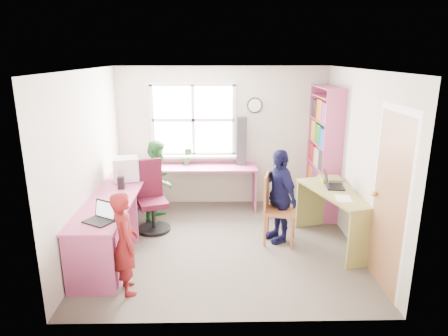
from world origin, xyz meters
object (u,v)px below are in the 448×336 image
l_desk (125,223)px  swivel_chair (152,200)px  laptop_left (101,217)px  person_red (125,243)px  right_desk (339,206)px  cd_tower (241,141)px  bookshelf (324,155)px  laptop_right (331,184)px  crt_monitor (126,169)px  wooden_chair (275,206)px  person_navy (279,196)px  person_green (159,180)px  potted_plant (187,156)px

l_desk → swivel_chair: (0.22, 0.84, 0.00)m
laptop_left → person_red: person_red is taller
right_desk → person_red: (-2.70, -1.12, 0.02)m
swivel_chair → cd_tower: (1.41, 0.98, 0.70)m
bookshelf → laptop_right: bearing=-98.0°
cd_tower → person_red: bearing=-117.4°
swivel_chair → crt_monitor: (-0.37, 0.09, 0.47)m
swivel_chair → wooden_chair: size_ratio=1.06×
person_navy → wooden_chair: bearing=-68.2°
person_green → l_desk: bearing=-179.8°
bookshelf → person_navy: bearing=-130.2°
bookshelf → cd_tower: size_ratio=2.53×
laptop_left → person_navy: 2.42m
laptop_right → person_red: size_ratio=0.30×
potted_plant → wooden_chair: bearing=-47.4°
person_green → person_navy: (1.80, -0.82, 0.02)m
right_desk → wooden_chair: size_ratio=1.48×
cd_tower → person_green: size_ratio=0.64×
laptop_right → bookshelf: bearing=-0.6°
right_desk → cd_tower: bearing=112.8°
laptop_right → cd_tower: 1.84m
l_desk → person_navy: bearing=11.7°
wooden_chair → potted_plant: bearing=146.2°
l_desk → person_navy: person_navy is taller
bookshelf → laptop_right: size_ratio=5.88×
crt_monitor → cd_tower: size_ratio=0.51×
laptop_right → person_green: (-2.54, 0.81, -0.19)m
laptop_right → person_green: size_ratio=0.28×
wooden_chair → crt_monitor: (-2.17, 0.56, 0.38)m
wooden_chair → laptop_left: wooden_chair is taller
laptop_left → cd_tower: size_ratio=0.49×
right_desk → cd_tower: cd_tower is taller
potted_plant → bookshelf: bearing=-8.2°
laptop_left → potted_plant: (0.82, 2.38, 0.10)m
l_desk → bookshelf: 3.35m
wooden_chair → crt_monitor: crt_monitor is taller
l_desk → crt_monitor: 1.05m
laptop_right → laptop_left: bearing=116.8°
person_red → person_green: bearing=-24.4°
swivel_chair → wooden_chair: swivel_chair is taller
right_desk → person_red: 2.92m
person_red → l_desk: bearing=-9.1°
crt_monitor → laptop_right: (2.97, -0.48, -0.09)m
wooden_chair → laptop_right: (0.80, 0.08, 0.29)m
cd_tower → swivel_chair: bearing=-144.2°
l_desk → laptop_left: size_ratio=7.29×
laptop_right → person_navy: size_ratio=0.27×
laptop_right → potted_plant: bearing=64.8°
swivel_chair → bookshelf: bearing=-7.5°
bookshelf → laptop_right: (-0.14, -1.02, -0.16)m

